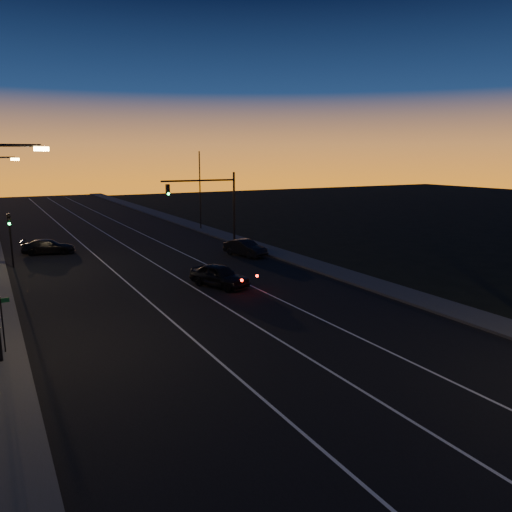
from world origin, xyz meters
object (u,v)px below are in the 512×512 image
signal_mast (211,197)px  cross_car (48,247)px  lead_car (219,275)px  right_car (245,248)px

signal_mast → cross_car: signal_mast is taller
cross_car → lead_car: bearing=-63.8°
cross_car → right_car: bearing=-31.5°
signal_mast → lead_car: (-5.03, -12.86, -4.03)m
signal_mast → right_car: bearing=-75.3°
signal_mast → right_car: size_ratio=1.60×
lead_car → right_car: lead_car is taller
signal_mast → lead_car: size_ratio=1.39×
lead_car → cross_car: size_ratio=1.08×
right_car → signal_mast: bearing=104.7°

